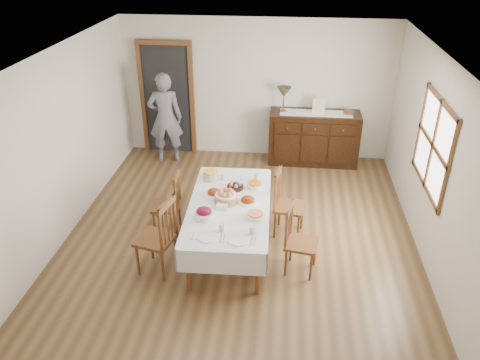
# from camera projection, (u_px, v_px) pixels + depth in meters

# --- Properties ---
(ground) EXTENTS (6.00, 6.00, 0.00)m
(ground) POSITION_uv_depth(u_px,v_px,m) (239.00, 242.00, 6.69)
(ground) COLOR brown
(room_shell) EXTENTS (5.02, 6.02, 2.65)m
(room_shell) POSITION_uv_depth(u_px,v_px,m) (232.00, 123.00, 6.29)
(room_shell) COLOR silver
(room_shell) RESTS_ON ground
(dining_table) EXTENTS (1.14, 2.14, 0.72)m
(dining_table) POSITION_uv_depth(u_px,v_px,m) (229.00, 210.00, 6.26)
(dining_table) COLOR silver
(dining_table) RESTS_ON ground
(chair_left_near) EXTENTS (0.54, 0.54, 1.07)m
(chair_left_near) POSITION_uv_depth(u_px,v_px,m) (159.00, 236.00, 5.88)
(chair_left_near) COLOR brown
(chair_left_near) RESTS_ON ground
(chair_left_far) EXTENTS (0.42, 0.42, 0.95)m
(chair_left_far) POSITION_uv_depth(u_px,v_px,m) (169.00, 203.00, 6.71)
(chair_left_far) COLOR brown
(chair_left_far) RESTS_ON ground
(chair_right_near) EXTENTS (0.46, 0.46, 0.95)m
(chair_right_near) POSITION_uv_depth(u_px,v_px,m) (298.00, 239.00, 5.92)
(chair_right_near) COLOR brown
(chair_right_near) RESTS_ON ground
(chair_right_far) EXTENTS (0.48, 0.48, 1.00)m
(chair_right_far) POSITION_uv_depth(u_px,v_px,m) (286.00, 203.00, 6.65)
(chair_right_far) COLOR brown
(chair_right_far) RESTS_ON ground
(sideboard) EXTENTS (1.65, 0.59, 0.99)m
(sideboard) POSITION_uv_depth(u_px,v_px,m) (313.00, 138.00, 8.72)
(sideboard) COLOR black
(sideboard) RESTS_ON ground
(person) EXTENTS (0.63, 0.46, 1.83)m
(person) POSITION_uv_depth(u_px,v_px,m) (165.00, 115.00, 8.59)
(person) COLOR slate
(person) RESTS_ON ground
(bread_basket) EXTENTS (0.31, 0.31, 0.18)m
(bread_basket) POSITION_uv_depth(u_px,v_px,m) (226.00, 197.00, 6.22)
(bread_basket) COLOR #96663C
(bread_basket) RESTS_ON dining_table
(egg_basket) EXTENTS (0.23, 0.23, 0.10)m
(egg_basket) POSITION_uv_depth(u_px,v_px,m) (235.00, 186.00, 6.56)
(egg_basket) COLOR black
(egg_basket) RESTS_ON dining_table
(ham_platter_a) EXTENTS (0.32, 0.32, 0.11)m
(ham_platter_a) POSITION_uv_depth(u_px,v_px,m) (214.00, 193.00, 6.41)
(ham_platter_a) COLOR white
(ham_platter_a) RESTS_ON dining_table
(ham_platter_b) EXTENTS (0.27, 0.27, 0.11)m
(ham_platter_b) POSITION_uv_depth(u_px,v_px,m) (248.00, 200.00, 6.24)
(ham_platter_b) COLOR white
(ham_platter_b) RESTS_ON dining_table
(beet_bowl) EXTENTS (0.24, 0.24, 0.15)m
(beet_bowl) POSITION_uv_depth(u_px,v_px,m) (204.00, 213.00, 5.89)
(beet_bowl) COLOR white
(beet_bowl) RESTS_ON dining_table
(carrot_bowl) EXTENTS (0.21, 0.21, 0.08)m
(carrot_bowl) POSITION_uv_depth(u_px,v_px,m) (255.00, 185.00, 6.59)
(carrot_bowl) COLOR white
(carrot_bowl) RESTS_ON dining_table
(pineapple_bowl) EXTENTS (0.23, 0.23, 0.13)m
(pineapple_bowl) POSITION_uv_depth(u_px,v_px,m) (211.00, 175.00, 6.79)
(pineapple_bowl) COLOR #D1BC85
(pineapple_bowl) RESTS_ON dining_table
(casserole_dish) EXTENTS (0.24, 0.24, 0.07)m
(casserole_dish) POSITION_uv_depth(u_px,v_px,m) (255.00, 215.00, 5.91)
(casserole_dish) COLOR white
(casserole_dish) RESTS_ON dining_table
(butter_dish) EXTENTS (0.14, 0.09, 0.07)m
(butter_dish) POSITION_uv_depth(u_px,v_px,m) (222.00, 206.00, 6.09)
(butter_dish) COLOR white
(butter_dish) RESTS_ON dining_table
(setting_left) EXTENTS (0.42, 0.31, 0.10)m
(setting_left) POSITION_uv_depth(u_px,v_px,m) (212.00, 234.00, 5.58)
(setting_left) COLOR white
(setting_left) RESTS_ON dining_table
(setting_right) EXTENTS (0.42, 0.31, 0.10)m
(setting_right) POSITION_uv_depth(u_px,v_px,m) (243.00, 237.00, 5.52)
(setting_right) COLOR white
(setting_right) RESTS_ON dining_table
(glass_far_a) EXTENTS (0.07, 0.07, 0.09)m
(glass_far_a) POSITION_uv_depth(u_px,v_px,m) (223.00, 177.00, 6.79)
(glass_far_a) COLOR silver
(glass_far_a) RESTS_ON dining_table
(glass_far_b) EXTENTS (0.07, 0.07, 0.11)m
(glass_far_b) POSITION_uv_depth(u_px,v_px,m) (256.00, 177.00, 6.77)
(glass_far_b) COLOR silver
(glass_far_b) RESTS_ON dining_table
(runner) EXTENTS (1.30, 0.35, 0.01)m
(runner) POSITION_uv_depth(u_px,v_px,m) (316.00, 113.00, 8.47)
(runner) COLOR white
(runner) RESTS_ON sideboard
(table_lamp) EXTENTS (0.26, 0.26, 0.46)m
(table_lamp) POSITION_uv_depth(u_px,v_px,m) (284.00, 93.00, 8.38)
(table_lamp) COLOR brown
(table_lamp) RESTS_ON sideboard
(picture_frame) EXTENTS (0.22, 0.08, 0.28)m
(picture_frame) POSITION_uv_depth(u_px,v_px,m) (319.00, 107.00, 8.35)
(picture_frame) COLOR beige
(picture_frame) RESTS_ON sideboard
(deco_bowl) EXTENTS (0.20, 0.20, 0.06)m
(deco_bowl) POSITION_uv_depth(u_px,v_px,m) (349.00, 112.00, 8.42)
(deco_bowl) COLOR brown
(deco_bowl) RESTS_ON sideboard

